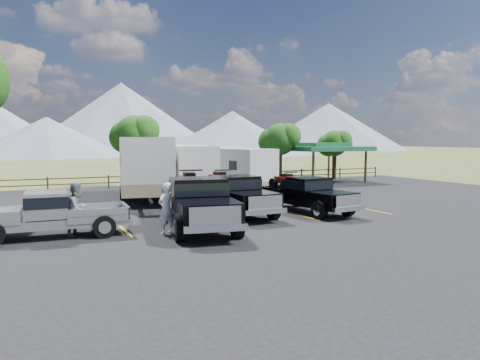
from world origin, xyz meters
name	(u,v)px	position (x,y,z in m)	size (l,w,h in m)	color
ground	(295,231)	(0.00, 0.00, 0.00)	(320.00, 320.00, 0.00)	#495624
asphalt_lot	(259,218)	(0.00, 3.00, 0.02)	(44.00, 34.00, 0.04)	black
stall_lines	(250,214)	(0.00, 4.00, 0.04)	(12.12, 5.50, 0.01)	gold
tree_ne_a	(279,140)	(8.97, 17.01, 3.48)	(3.11, 2.92, 4.76)	black
tree_ne_b	(334,144)	(14.98, 18.01, 3.13)	(2.77, 2.59, 4.27)	black
tree_north	(134,135)	(-2.03, 19.02, 3.83)	(3.46, 3.24, 5.25)	black
rail_fence	(190,178)	(2.00, 18.50, 0.61)	(36.12, 0.12, 1.00)	#4E3D21
pavilion	(322,148)	(13.00, 17.00, 2.79)	(6.20, 6.20, 3.22)	#4E3D21
mountain_range	(30,121)	(-7.63, 105.98, 7.87)	(209.00, 71.00, 20.00)	slate
rig_left	(197,201)	(-3.32, 1.89, 1.11)	(3.16, 6.89, 2.22)	black
rig_center	(234,194)	(-0.65, 4.35, 1.01)	(2.23, 6.06, 2.01)	black
rig_right	(306,193)	(2.72, 3.49, 0.94)	(2.54, 5.79, 1.87)	black
trailer_left	(144,167)	(-3.13, 11.41, 1.91)	(4.08, 10.34, 3.58)	silver
trailer_center	(182,170)	(-0.68, 11.93, 1.66)	(2.58, 8.92, 3.10)	silver
trailer_right	(232,170)	(2.52, 11.74, 1.56)	(3.39, 8.37, 2.90)	silver
pickup_silver	(51,214)	(-8.59, 2.39, 0.89)	(5.52, 2.09, 1.64)	gray
person_a	(166,208)	(-4.71, 1.34, 0.98)	(0.69, 0.45, 1.89)	white
person_b	(77,209)	(-7.70, 2.38, 1.01)	(0.94, 0.73, 1.94)	slate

